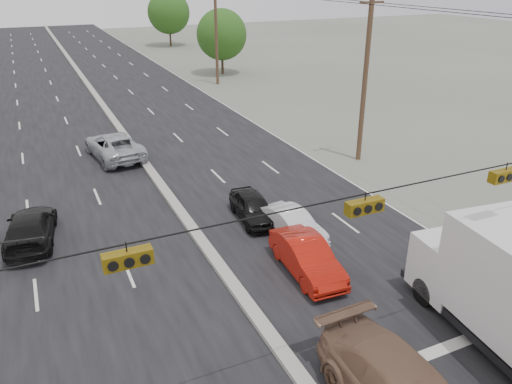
# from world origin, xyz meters

# --- Properties ---
(road_surface) EXTENTS (20.00, 160.00, 0.02)m
(road_surface) POSITION_xyz_m (0.00, 30.00, 0.00)
(road_surface) COLOR black
(road_surface) RESTS_ON ground
(center_median) EXTENTS (0.50, 160.00, 0.20)m
(center_median) POSITION_xyz_m (0.00, 30.00, 0.10)
(center_median) COLOR gray
(center_median) RESTS_ON ground
(utility_pole_right_b) EXTENTS (1.60, 0.30, 10.00)m
(utility_pole_right_b) POSITION_xyz_m (12.50, 15.00, 5.11)
(utility_pole_right_b) COLOR #422D1E
(utility_pole_right_b) RESTS_ON ground
(utility_pole_right_c) EXTENTS (1.60, 0.30, 10.00)m
(utility_pole_right_c) POSITION_xyz_m (12.50, 40.00, 5.11)
(utility_pole_right_c) COLOR #422D1E
(utility_pole_right_c) RESTS_ON ground
(traffic_signals) EXTENTS (25.00, 0.30, 0.54)m
(traffic_signals) POSITION_xyz_m (1.40, 0.00, 5.49)
(traffic_signals) COLOR black
(traffic_signals) RESTS_ON ground
(tree_right_mid) EXTENTS (5.60, 5.60, 7.14)m
(tree_right_mid) POSITION_xyz_m (15.00, 45.00, 4.34)
(tree_right_mid) COLOR #382619
(tree_right_mid) RESTS_ON ground
(tree_right_far) EXTENTS (6.40, 6.40, 8.16)m
(tree_right_far) POSITION_xyz_m (16.00, 70.00, 4.96)
(tree_right_far) COLOR #382619
(tree_right_far) RESTS_ON ground
(red_sedan) EXTENTS (1.74, 4.36, 1.41)m
(red_sedan) POSITION_xyz_m (3.00, 5.11, 0.70)
(red_sedan) COLOR #B3160B
(red_sedan) RESTS_ON ground
(queue_car_a) EXTENTS (1.86, 3.92, 1.30)m
(queue_car_a) POSITION_xyz_m (3.00, 10.16, 0.65)
(queue_car_a) COLOR black
(queue_car_a) RESTS_ON ground
(queue_car_b) EXTENTS (1.76, 3.89, 1.24)m
(queue_car_b) POSITION_xyz_m (3.89, 7.90, 0.62)
(queue_car_b) COLOR silver
(queue_car_b) RESTS_ON ground
(oncoming_near) EXTENTS (2.56, 4.97, 1.38)m
(oncoming_near) POSITION_xyz_m (-6.70, 12.26, 0.69)
(oncoming_near) COLOR black
(oncoming_near) RESTS_ON ground
(oncoming_far) EXTENTS (3.33, 6.00, 1.59)m
(oncoming_far) POSITION_xyz_m (-1.40, 21.69, 0.79)
(oncoming_far) COLOR #AAADB2
(oncoming_far) RESTS_ON ground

